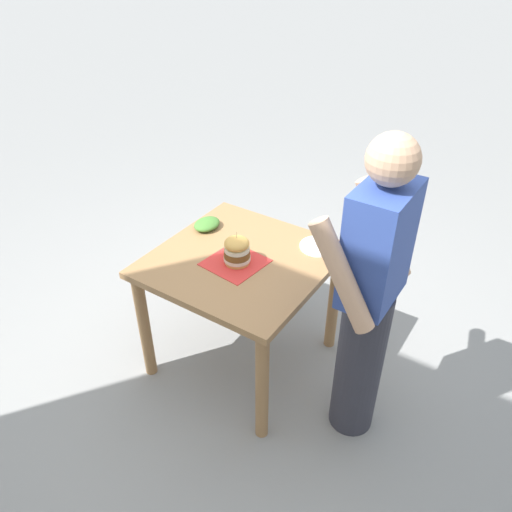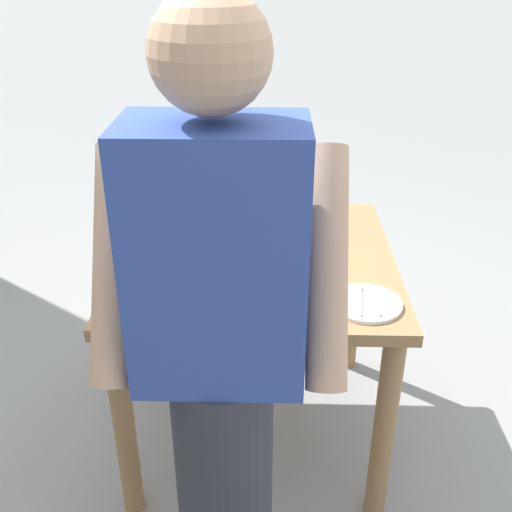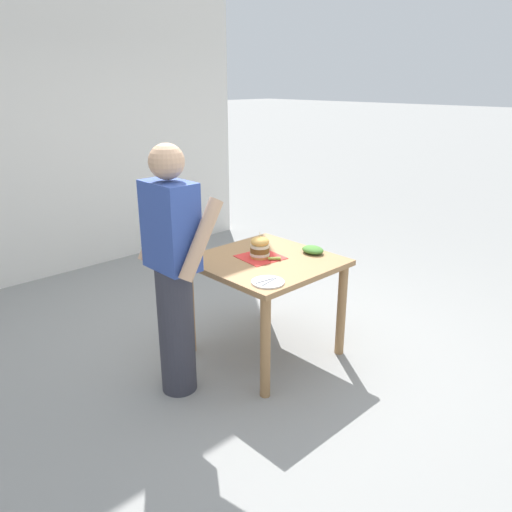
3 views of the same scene
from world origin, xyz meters
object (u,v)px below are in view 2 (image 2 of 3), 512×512
Objects in this scene: patio_table at (257,288)px; side_plate_with_forks at (366,303)px; diner_across_table at (221,373)px; pickle_spear at (275,248)px; side_salad at (297,208)px; sandwich at (241,235)px.

side_plate_with_forks is (-0.34, 0.31, 0.14)m from patio_table.
diner_across_table is at bearing 49.48° from side_plate_with_forks.
side_plate_with_forks is at bearing 128.64° from pickle_spear.
diner_across_table is (0.40, 0.46, 0.10)m from side_plate_with_forks.
side_plate_with_forks is at bearing 105.37° from side_salad.
diner_across_table is (0.21, 1.13, 0.08)m from side_salad.
patio_table is at bearing 67.19° from side_salad.
sandwich is 0.89× the size of side_plate_with_forks.
side_salad is at bearing -100.57° from diner_across_table.
patio_table is 0.56× the size of diner_across_table.
side_salad is (-0.15, -0.36, 0.16)m from patio_table.
diner_across_table is (0.13, 0.80, 0.09)m from pickle_spear.
sandwich is (0.05, 0.01, 0.22)m from patio_table.
side_salad is 0.11× the size of diner_across_table.
sandwich is 0.50m from side_plate_with_forks.
pickle_spear is at bearing 75.47° from side_salad.
sandwich reaches higher than side_plate_with_forks.
side_plate_with_forks is at bearing -130.52° from diner_across_table.
patio_table is 0.81m from diner_across_table.
diner_across_table is (0.01, 0.77, 0.02)m from sandwich.
side_plate_with_forks is (-0.27, 0.34, -0.01)m from pickle_spear.
diner_across_table reaches higher than sandwich.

